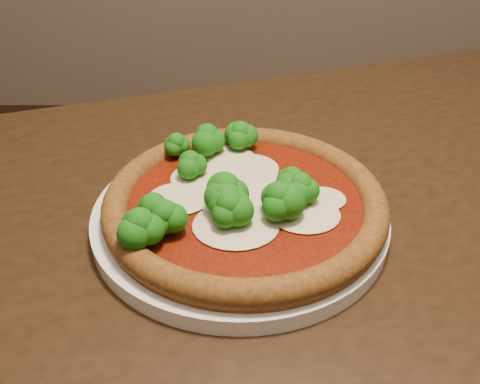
{
  "coord_description": "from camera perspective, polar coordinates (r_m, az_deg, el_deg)",
  "views": [
    {
      "loc": [
        -0.28,
        -0.32,
        1.11
      ],
      "look_at": [
        -0.28,
        0.14,
        0.79
      ],
      "focal_mm": 40.0,
      "sensor_mm": 36.0,
      "label": 1
    }
  ],
  "objects": [
    {
      "name": "plate",
      "position": [
        0.57,
        -0.0,
        -2.55
      ],
      "size": [
        0.31,
        0.31,
        0.02
      ],
      "primitive_type": "cylinder",
      "color": "silver",
      "rests_on": "dining_table"
    },
    {
      "name": "pizza",
      "position": [
        0.55,
        -0.02,
        -0.69
      ],
      "size": [
        0.3,
        0.3,
        0.06
      ],
      "rotation": [
        0.0,
        0.0,
        0.03
      ],
      "color": "brown",
      "rests_on": "plate"
    },
    {
      "name": "dining_table",
      "position": [
        0.61,
        7.54,
        -12.33
      ],
      "size": [
        1.49,
        1.23,
        0.75
      ],
      "rotation": [
        0.0,
        0.0,
        0.33
      ],
      "color": "black",
      "rests_on": "floor"
    }
  ]
}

